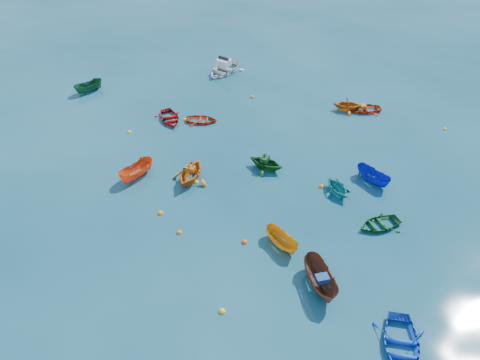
# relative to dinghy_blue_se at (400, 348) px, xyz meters

# --- Properties ---
(ground) EXTENTS (160.00, 160.00, 0.00)m
(ground) POSITION_rel_dinghy_blue_se_xyz_m (-9.98, 5.67, 0.00)
(ground) COLOR #0A3A4B
(ground) RESTS_ON ground
(sampan_brown_mid) EXTENTS (2.58, 3.59, 1.30)m
(sampan_brown_mid) POSITION_rel_dinghy_blue_se_xyz_m (-4.03, 2.97, 0.00)
(sampan_brown_mid) COLOR brown
(sampan_brown_mid) RESTS_ON ground
(dinghy_blue_se) EXTENTS (2.62, 3.61, 0.74)m
(dinghy_blue_se) POSITION_rel_dinghy_blue_se_xyz_m (0.00, 0.00, 0.00)
(dinghy_blue_se) COLOR blue
(dinghy_blue_se) RESTS_ON ground
(dinghy_orange_w) EXTENTS (3.07, 3.42, 1.61)m
(dinghy_orange_w) POSITION_rel_dinghy_blue_se_xyz_m (-13.42, 10.49, 0.00)
(dinghy_orange_w) COLOR #C56012
(dinghy_orange_w) RESTS_ON ground
(sampan_yellow_mid) EXTENTS (2.62, 2.53, 1.02)m
(sampan_yellow_mid) POSITION_rel_dinghy_blue_se_xyz_m (-6.43, 5.54, 0.00)
(sampan_yellow_mid) COLOR orange
(sampan_yellow_mid) RESTS_ON ground
(dinghy_green_e) EXTENTS (3.34, 3.08, 0.57)m
(dinghy_green_e) POSITION_rel_dinghy_blue_se_xyz_m (-0.76, 8.36, 0.00)
(dinghy_green_e) COLOR #135421
(dinghy_green_e) RESTS_ON ground
(dinghy_cyan_se) EXTENTS (2.98, 3.05, 1.22)m
(dinghy_cyan_se) POSITION_rel_dinghy_blue_se_xyz_m (-3.46, 11.09, 0.00)
(dinghy_cyan_se) COLOR teal
(dinghy_cyan_se) RESTS_ON ground
(dinghy_red_nw) EXTENTS (2.75, 2.09, 0.54)m
(dinghy_red_nw) POSITION_rel_dinghy_blue_se_xyz_m (-14.71, 18.11, 0.00)
(dinghy_red_nw) COLOR #BC2F0F
(dinghy_red_nw) RESTS_ON ground
(sampan_orange_n) EXTENTS (2.34, 3.18, 1.16)m
(sampan_orange_n) POSITION_rel_dinghy_blue_se_xyz_m (-17.21, 10.08, 0.00)
(sampan_orange_n) COLOR #EA4C16
(sampan_orange_n) RESTS_ON ground
(dinghy_green_n) EXTENTS (3.08, 2.85, 1.34)m
(dinghy_green_n) POSITION_rel_dinghy_blue_se_xyz_m (-8.53, 12.82, 0.00)
(dinghy_green_n) COLOR #12501B
(dinghy_green_n) RESTS_ON ground
(dinghy_red_ne) EXTENTS (3.33, 2.76, 0.60)m
(dinghy_red_ne) POSITION_rel_dinghy_blue_se_xyz_m (-1.62, 22.59, 0.00)
(dinghy_red_ne) COLOR red
(dinghy_red_ne) RESTS_ON ground
(sampan_blue_far) EXTENTS (2.75, 2.57, 1.06)m
(sampan_blue_far) POSITION_rel_dinghy_blue_se_xyz_m (-1.07, 12.83, 0.00)
(sampan_blue_far) COLOR #0D19AE
(sampan_blue_far) RESTS_ON ground
(dinghy_red_far) EXTENTS (3.44, 3.68, 0.62)m
(dinghy_red_far) POSITION_rel_dinghy_blue_se_xyz_m (-17.37, 17.82, 0.00)
(dinghy_red_far) COLOR #A30F0D
(dinghy_red_far) RESTS_ON ground
(dinghy_orange_far) EXTENTS (2.62, 2.31, 1.29)m
(dinghy_orange_far) POSITION_rel_dinghy_blue_se_xyz_m (-3.00, 22.43, 0.00)
(dinghy_orange_far) COLOR #BB6211
(dinghy_orange_far) RESTS_ON ground
(sampan_green_far) EXTENTS (2.46, 2.85, 1.07)m
(sampan_green_far) POSITION_rel_dinghy_blue_se_xyz_m (-26.14, 21.18, 0.00)
(sampan_green_far) COLOR #13522C
(sampan_green_far) RESTS_ON ground
(motorboat_white) EXTENTS (4.37, 5.00, 1.46)m
(motorboat_white) POSITION_rel_dinghy_blue_se_xyz_m (-15.01, 27.55, 0.00)
(motorboat_white) COLOR white
(motorboat_white) RESTS_ON ground
(tarp_blue_a) EXTENTS (0.83, 0.75, 0.33)m
(tarp_blue_a) POSITION_rel_dinghy_blue_se_xyz_m (-3.96, 2.83, 0.82)
(tarp_blue_a) COLOR navy
(tarp_blue_a) RESTS_ON sampan_brown_mid
(tarp_orange_a) EXTENTS (0.70, 0.57, 0.31)m
(tarp_orange_a) POSITION_rel_dinghy_blue_se_xyz_m (-13.41, 10.54, 0.96)
(tarp_orange_a) COLOR #B55A12
(tarp_orange_a) RESTS_ON dinghy_orange_w
(tarp_green_b) EXTENTS (0.68, 0.78, 0.32)m
(tarp_green_b) POSITION_rel_dinghy_blue_se_xyz_m (-8.63, 12.85, 0.83)
(tarp_green_b) COLOR #0F3F14
(tarp_green_b) RESTS_ON dinghy_green_n
(tarp_orange_b) EXTENTS (0.60, 0.70, 0.29)m
(tarp_orange_b) POSITION_rel_dinghy_blue_se_xyz_m (-1.72, 22.56, 0.44)
(tarp_orange_b) COLOR #CC5C14
(tarp_orange_b) RESTS_ON dinghy_red_ne
(buoy_or_a) EXTENTS (0.38, 0.38, 0.38)m
(buoy_or_a) POSITION_rel_dinghy_blue_se_xyz_m (-14.37, 6.79, 0.00)
(buoy_or_a) COLOR orange
(buoy_or_a) RESTS_ON ground
(buoy_ye_a) EXTENTS (0.37, 0.37, 0.37)m
(buoy_ye_a) POSITION_rel_dinghy_blue_se_xyz_m (-8.82, 0.32, 0.00)
(buoy_ye_a) COLOR gold
(buoy_ye_a) RESTS_ON ground
(buoy_or_b) EXTENTS (0.37, 0.37, 0.37)m
(buoy_or_b) POSITION_rel_dinghy_blue_se_xyz_m (-8.63, 5.36, 0.00)
(buoy_or_b) COLOR #E7540C
(buoy_or_b) RESTS_ON ground
(buoy_ye_b) EXTENTS (0.31, 0.31, 0.31)m
(buoy_ye_b) POSITION_rel_dinghy_blue_se_xyz_m (-19.96, 15.40, 0.00)
(buoy_ye_b) COLOR yellow
(buoy_ye_b) RESTS_ON ground
(buoy_or_c) EXTENTS (0.35, 0.35, 0.35)m
(buoy_or_c) POSITION_rel_dinghy_blue_se_xyz_m (-12.68, 5.36, 0.00)
(buoy_or_c) COLOR orange
(buoy_or_c) RESTS_ON ground
(buoy_ye_c) EXTENTS (0.33, 0.33, 0.33)m
(buoy_ye_c) POSITION_rel_dinghy_blue_se_xyz_m (-12.98, 10.31, 0.00)
(buoy_ye_c) COLOR yellow
(buoy_ye_c) RESTS_ON ground
(buoy_or_d) EXTENTS (0.37, 0.37, 0.37)m
(buoy_or_d) POSITION_rel_dinghy_blue_se_xyz_m (-4.47, 11.52, 0.00)
(buoy_or_d) COLOR orange
(buoy_or_d) RESTS_ON ground
(buoy_ye_d) EXTENTS (0.35, 0.35, 0.35)m
(buoy_ye_d) POSITION_rel_dinghy_blue_se_xyz_m (-16.11, 18.08, 0.00)
(buoy_ye_d) COLOR yellow
(buoy_ye_d) RESTS_ON ground
(buoy_or_e) EXTENTS (0.36, 0.36, 0.36)m
(buoy_or_e) POSITION_rel_dinghy_blue_se_xyz_m (-11.36, 23.04, 0.00)
(buoy_or_e) COLOR orange
(buoy_or_e) RESTS_ON ground
(buoy_ye_e) EXTENTS (0.30, 0.30, 0.30)m
(buoy_ye_e) POSITION_rel_dinghy_blue_se_xyz_m (4.79, 20.86, 0.00)
(buoy_ye_e) COLOR yellow
(buoy_ye_e) RESTS_ON ground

